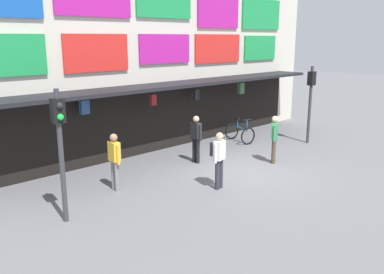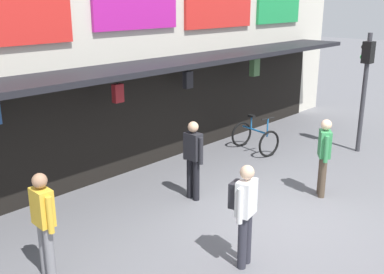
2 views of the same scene
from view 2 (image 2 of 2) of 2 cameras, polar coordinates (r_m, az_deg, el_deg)
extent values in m
plane|color=slate|center=(9.14, 10.60, -9.68)|extent=(80.00, 80.00, 0.00)
cube|color=beige|center=(11.27, -9.18, 16.48)|extent=(18.00, 1.20, 8.00)
cube|color=black|center=(10.39, -4.30, 8.87)|extent=(15.30, 1.40, 0.12)
cube|color=red|center=(9.13, -21.54, 14.36)|extent=(2.41, 0.08, 1.22)
cube|color=#B71E93|center=(10.77, -6.92, 16.03)|extent=(2.43, 0.08, 1.08)
cube|color=red|center=(12.89, 3.49, 16.06)|extent=(2.73, 0.08, 1.18)
cube|color=green|center=(15.29, 10.80, 15.88)|extent=(2.32, 0.08, 1.12)
cylinder|color=black|center=(9.65, -9.31, 7.12)|extent=(0.02, 0.02, 0.20)
cube|color=maroon|center=(9.71, -9.23, 5.41)|extent=(0.22, 0.13, 0.39)
cylinder|color=black|center=(11.41, -0.52, 8.76)|extent=(0.02, 0.02, 0.23)
cube|color=#232328|center=(11.46, -0.52, 7.14)|extent=(0.24, 0.14, 0.42)
cylinder|color=black|center=(13.21, 7.86, 9.92)|extent=(0.02, 0.02, 0.14)
cube|color=#477042|center=(13.25, 7.81, 8.59)|extent=(0.28, 0.17, 0.48)
cube|color=black|center=(11.15, -6.54, 2.29)|extent=(15.30, 0.04, 2.50)
cylinder|color=#38383D|center=(13.05, 20.62, 5.03)|extent=(0.12, 0.12, 3.20)
cube|color=black|center=(12.88, 21.13, 9.82)|extent=(0.29, 0.25, 0.56)
sphere|color=black|center=(12.93, 20.66, 10.47)|extent=(0.15, 0.15, 0.15)
sphere|color=#19DB3D|center=(12.95, 20.54, 9.33)|extent=(0.15, 0.15, 0.15)
torus|color=black|center=(12.24, 9.57, -0.84)|extent=(0.72, 0.21, 0.72)
torus|color=black|center=(13.01, 6.20, 0.37)|extent=(0.72, 0.21, 0.72)
cylinder|color=#1E66A8|center=(12.55, 7.88, 0.87)|extent=(0.26, 0.98, 0.05)
cylinder|color=#1E66A8|center=(12.62, 7.40, 1.78)|extent=(0.04, 0.04, 0.35)
cube|color=black|center=(12.57, 7.43, 2.62)|extent=(0.14, 0.22, 0.06)
cylinder|color=#1E66A8|center=(12.18, 9.39, 1.14)|extent=(0.04, 0.04, 0.50)
cylinder|color=black|center=(12.12, 9.45, 2.27)|extent=(0.44, 0.13, 0.04)
cylinder|color=black|center=(9.49, 0.52, -5.41)|extent=(0.14, 0.14, 0.88)
cylinder|color=black|center=(9.61, -0.25, -5.13)|extent=(0.14, 0.14, 0.88)
cube|color=#232328|center=(9.30, 0.14, -1.16)|extent=(0.23, 0.37, 0.56)
sphere|color=tan|center=(9.18, 0.14, 1.27)|extent=(0.22, 0.22, 0.22)
cylinder|color=#232328|center=(9.17, 1.12, -1.76)|extent=(0.09, 0.09, 0.56)
cylinder|color=#232328|center=(9.46, -0.81, -1.16)|extent=(0.09, 0.09, 0.56)
cylinder|color=brown|center=(10.00, 15.97, -4.91)|extent=(0.14, 0.14, 0.88)
cylinder|color=brown|center=(10.17, 15.82, -4.53)|extent=(0.14, 0.14, 0.88)
cube|color=#388E51|center=(9.85, 16.23, -0.82)|extent=(0.42, 0.39, 0.56)
sphere|color=beige|center=(9.74, 16.42, 1.48)|extent=(0.22, 0.22, 0.22)
cylinder|color=#388E51|center=(9.66, 16.40, -1.50)|extent=(0.09, 0.09, 0.56)
cylinder|color=#388E51|center=(10.07, 16.01, -0.71)|extent=(0.09, 0.09, 0.56)
cylinder|color=#2D2D38|center=(7.41, 6.88, -12.34)|extent=(0.14, 0.14, 0.88)
cylinder|color=#2D2D38|center=(7.27, 6.28, -12.95)|extent=(0.14, 0.14, 0.88)
cube|color=white|center=(7.02, 6.78, -7.52)|extent=(0.40, 0.29, 0.56)
sphere|color=beige|center=(6.86, 6.90, -4.40)|extent=(0.22, 0.22, 0.22)
cylinder|color=white|center=(7.22, 7.50, -7.25)|extent=(0.09, 0.09, 0.56)
cylinder|color=white|center=(6.85, 5.99, -8.56)|extent=(0.09, 0.09, 0.56)
cube|color=#232328|center=(7.07, 5.60, -7.11)|extent=(0.31, 0.21, 0.40)
cylinder|color=gray|center=(7.27, -17.30, -13.68)|extent=(0.14, 0.14, 0.88)
cylinder|color=gray|center=(7.41, -17.96, -13.11)|extent=(0.14, 0.14, 0.88)
cube|color=gold|center=(7.02, -18.16, -8.29)|extent=(0.24, 0.37, 0.56)
sphere|color=#A87A5B|center=(6.86, -18.47, -5.18)|extent=(0.22, 0.22, 0.22)
cylinder|color=gold|center=(6.86, -17.29, -9.28)|extent=(0.09, 0.09, 0.56)
cylinder|color=gold|center=(7.22, -18.91, -8.07)|extent=(0.09, 0.09, 0.56)
camera|label=1|loc=(5.07, 171.59, -14.03)|focal=38.26mm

